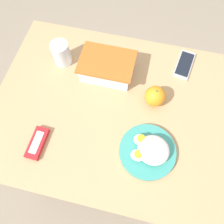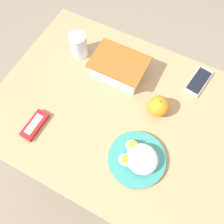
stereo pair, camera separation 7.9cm
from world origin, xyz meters
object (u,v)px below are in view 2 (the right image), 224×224
food_container (119,68)px  orange_fruit (159,106)px  cell_phone (199,81)px  rice_plate (138,158)px  drinking_glass (79,45)px  candy_bar (35,125)px

food_container → orange_fruit: (0.20, -0.08, 0.00)m
orange_fruit → cell_phone: (0.10, 0.19, -0.03)m
rice_plate → cell_phone: 0.41m
food_container → rice_plate: food_container is taller
food_container → drinking_glass: 0.19m
candy_bar → cell_phone: size_ratio=0.78×
orange_fruit → cell_phone: bearing=63.0°
candy_bar → orange_fruit: bearing=35.1°
food_container → cell_phone: (0.30, 0.11, -0.03)m
drinking_glass → candy_bar: bearing=-86.2°
drinking_glass → rice_plate: bearing=-36.6°
rice_plate → drinking_glass: size_ratio=1.97×
cell_phone → rice_plate: bearing=-102.4°
cell_phone → food_container: bearing=-160.2°
rice_plate → cell_phone: size_ratio=1.30×
food_container → cell_phone: size_ratio=1.40×
candy_bar → rice_plate: bearing=8.7°
orange_fruit → candy_bar: 0.46m
orange_fruit → drinking_glass: 0.41m
food_container → rice_plate: (0.22, -0.29, -0.01)m
orange_fruit → candy_bar: (-0.37, -0.26, -0.03)m
food_container → drinking_glass: bearing=175.6°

